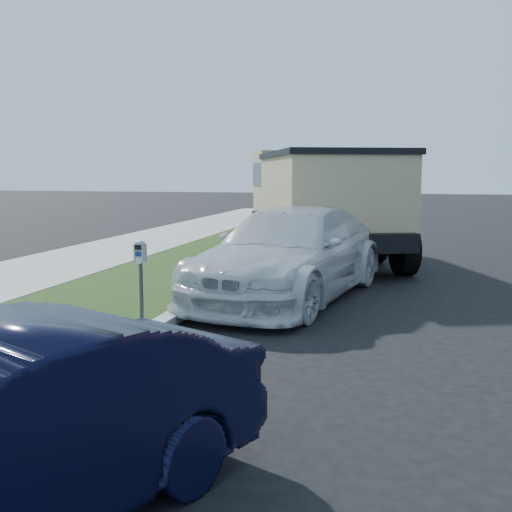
# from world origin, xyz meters

# --- Properties ---
(ground) EXTENTS (120.00, 120.00, 0.00)m
(ground) POSITION_xyz_m (0.00, 0.00, 0.00)
(ground) COLOR black
(ground) RESTS_ON ground
(streetside) EXTENTS (6.12, 50.00, 0.15)m
(streetside) POSITION_xyz_m (-5.57, 2.00, 0.07)
(streetside) COLOR gray
(streetside) RESTS_ON ground
(parking_meter) EXTENTS (0.18, 0.13, 1.19)m
(parking_meter) POSITION_xyz_m (-2.84, 0.01, 0.98)
(parking_meter) COLOR #3F4247
(parking_meter) RESTS_ON ground
(white_wagon) EXTENTS (3.35, 5.94, 1.62)m
(white_wagon) POSITION_xyz_m (-1.24, 2.92, 0.81)
(white_wagon) COLOR silver
(white_wagon) RESTS_ON ground
(dump_truck) EXTENTS (5.11, 7.82, 2.88)m
(dump_truck) POSITION_xyz_m (-1.47, 8.09, 1.62)
(dump_truck) COLOR black
(dump_truck) RESTS_ON ground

